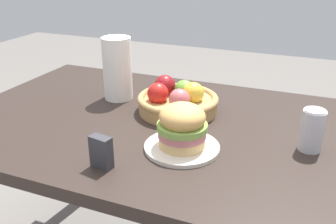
{
  "coord_description": "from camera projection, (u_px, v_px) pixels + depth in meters",
  "views": [
    {
      "loc": [
        0.46,
        -1.05,
        1.28
      ],
      "look_at": [
        0.06,
        -0.05,
        0.81
      ],
      "focal_mm": 39.48,
      "sensor_mm": 36.0,
      "label": 1
    }
  ],
  "objects": [
    {
      "name": "fruit_basket",
      "position": [
        177.0,
        100.0,
        1.31
      ],
      "size": [
        0.29,
        0.29,
        0.12
      ],
      "color": "tan",
      "rests_on": "dining_table"
    },
    {
      "name": "paper_towel_roll",
      "position": [
        117.0,
        69.0,
        1.41
      ],
      "size": [
        0.11,
        0.11,
        0.24
      ],
      "primitive_type": "cylinder",
      "color": "white",
      "rests_on": "dining_table"
    },
    {
      "name": "sandwich",
      "position": [
        182.0,
        126.0,
        1.05
      ],
      "size": [
        0.15,
        0.15,
        0.13
      ],
      "color": "#E5BC75",
      "rests_on": "plate"
    },
    {
      "name": "soda_can",
      "position": [
        312.0,
        130.0,
        1.05
      ],
      "size": [
        0.07,
        0.07,
        0.13
      ],
      "color": "silver",
      "rests_on": "dining_table"
    },
    {
      "name": "napkin_holder",
      "position": [
        101.0,
        152.0,
        0.97
      ],
      "size": [
        0.06,
        0.04,
        0.09
      ],
      "primitive_type": "cube",
      "rotation": [
        0.0,
        0.0,
        -0.18
      ],
      "color": "#333338",
      "rests_on": "dining_table"
    },
    {
      "name": "dining_table",
      "position": [
        158.0,
        146.0,
        1.3
      ],
      "size": [
        1.4,
        0.9,
        0.75
      ],
      "color": "#2D231E",
      "rests_on": "ground_plane"
    },
    {
      "name": "plate",
      "position": [
        182.0,
        147.0,
        1.08
      ],
      "size": [
        0.22,
        0.22,
        0.01
      ],
      "primitive_type": "cylinder",
      "color": "silver",
      "rests_on": "dining_table"
    }
  ]
}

